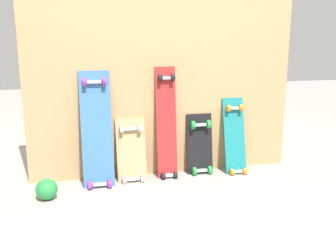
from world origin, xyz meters
name	(u,v)px	position (x,y,z in m)	size (l,w,h in m)	color
ground_plane	(166,175)	(0.00, 0.00, 0.00)	(12.00, 12.00, 0.00)	#9E9991
plywood_wall_panel	(164,69)	(0.00, 0.07, 0.88)	(2.22, 0.04, 1.77)	tan
skateboard_blue	(97,133)	(-0.57, -0.06, 0.41)	(0.24, 0.26, 0.95)	#386BAD
skateboard_natural	(131,154)	(-0.30, -0.04, 0.22)	(0.24, 0.20, 0.57)	tan
skateboard_red	(167,127)	(0.00, -0.02, 0.42)	(0.17, 0.18, 0.97)	#B22626
skateboard_black	(200,147)	(0.30, -0.01, 0.22)	(0.22, 0.16, 0.57)	black
skateboard_teal	(235,140)	(0.59, -0.05, 0.28)	(0.18, 0.22, 0.70)	#197A7F
rubber_ball	(47,189)	(-0.95, -0.29, 0.08)	(0.16, 0.16, 0.16)	#268C3F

